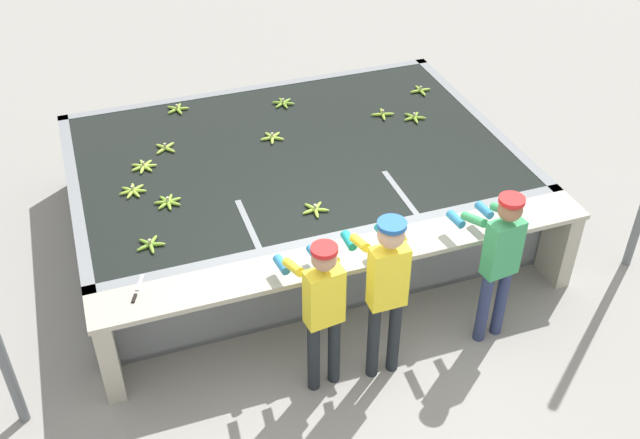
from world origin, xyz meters
name	(u,v)px	position (x,y,z in m)	size (l,w,h in m)	color
ground_plane	(359,342)	(0.00, 0.00, 0.00)	(80.00, 80.00, 0.00)	gray
wash_tank	(293,186)	(0.00, 2.08, 0.46)	(4.75, 3.28, 0.93)	gray
work_ledge	(353,275)	(0.00, 0.23, 0.67)	(4.75, 0.45, 0.93)	#A8A393
worker_0	(322,303)	(-0.49, -0.32, 0.95)	(0.46, 0.73, 1.58)	#1E2328
worker_1	(386,283)	(0.06, -0.36, 1.05)	(0.40, 0.72, 1.71)	#1E2328
worker_2	(499,254)	(1.20, -0.28, 0.98)	(0.46, 0.73, 1.62)	navy
banana_bunch_floating_0	(150,244)	(-1.72, 0.94, 0.95)	(0.28, 0.27, 0.08)	#75A333
banana_bunch_floating_1	(133,191)	(-1.75, 1.86, 0.95)	(0.28, 0.28, 0.08)	#93BC3D
banana_bunch_floating_2	(420,90)	(1.92, 2.88, 0.95)	(0.28, 0.28, 0.08)	#8CB738
banana_bunch_floating_3	(283,103)	(0.22, 3.13, 0.95)	(0.27, 0.28, 0.08)	#75A333
banana_bunch_floating_4	(315,209)	(-0.12, 0.95, 0.95)	(0.27, 0.27, 0.08)	#8CB738
banana_bunch_floating_5	(383,114)	(1.25, 2.48, 0.95)	(0.28, 0.28, 0.08)	#8CB738
banana_bunch_floating_6	(168,202)	(-1.45, 1.55, 0.95)	(0.28, 0.27, 0.08)	#7FAD33
banana_bunch_floating_7	(414,117)	(1.56, 2.29, 0.95)	(0.27, 0.27, 0.08)	#7FAD33
banana_bunch_floating_8	(177,109)	(-1.01, 3.40, 0.95)	(0.27, 0.27, 0.08)	#8CB738
banana_bunch_floating_9	(165,148)	(-1.30, 2.57, 0.95)	(0.24, 0.24, 0.08)	#9EC642
banana_bunch_floating_10	(144,166)	(-1.58, 2.28, 0.95)	(0.28, 0.28, 0.08)	#9EC642
banana_bunch_floating_11	(272,137)	(-0.13, 2.40, 0.95)	(0.27, 0.28, 0.08)	#9EC642
knife_0	(136,292)	(-1.94, 0.33, 0.94)	(0.16, 0.34, 0.02)	silver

